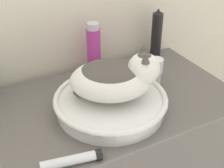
# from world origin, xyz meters

# --- Properties ---
(sink_basin) EXTENTS (0.38, 0.38, 0.06)m
(sink_basin) POSITION_xyz_m (0.05, 0.21, 0.92)
(sink_basin) COLOR silver
(sink_basin) RESTS_ON vanity_counter
(cat) EXTENTS (0.32, 0.34, 0.17)m
(cat) POSITION_xyz_m (0.06, 0.21, 1.01)
(cat) COLOR silver
(cat) RESTS_ON sink_basin
(faucet) EXTENTS (0.13, 0.07, 0.13)m
(faucet) POSITION_xyz_m (0.26, 0.27, 0.95)
(faucet) COLOR silver
(faucet) RESTS_ON vanity_counter
(shampoo_bottle_tall) EXTENTS (0.05, 0.05, 0.21)m
(shampoo_bottle_tall) POSITION_xyz_m (0.11, 0.48, 0.98)
(shampoo_bottle_tall) COLOR #B2338C
(shampoo_bottle_tall) RESTS_ON vanity_counter
(hairspray_can_black) EXTENTS (0.05, 0.05, 0.22)m
(hairspray_can_black) POSITION_xyz_m (0.42, 0.48, 0.99)
(hairspray_can_black) COLOR black
(hairspray_can_black) RESTS_ON vanity_counter
(cream_tube) EXTENTS (0.17, 0.06, 0.03)m
(cream_tube) POSITION_xyz_m (-0.16, 0.04, 0.90)
(cream_tube) COLOR silver
(cream_tube) RESTS_ON vanity_counter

